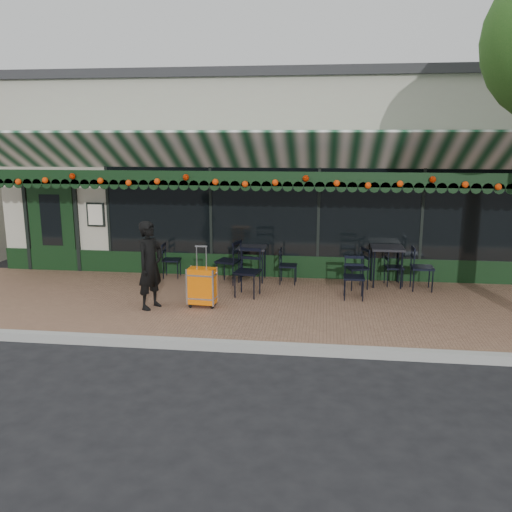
# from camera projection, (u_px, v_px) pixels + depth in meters

# --- Properties ---
(ground) EXTENTS (80.00, 80.00, 0.00)m
(ground) POSITION_uv_depth(u_px,v_px,m) (223.00, 348.00, 8.49)
(ground) COLOR black
(ground) RESTS_ON ground
(sidewalk) EXTENTS (18.00, 4.00, 0.15)m
(sidewalk) POSITION_uv_depth(u_px,v_px,m) (242.00, 305.00, 10.41)
(sidewalk) COLOR brown
(sidewalk) RESTS_ON ground
(curb) EXTENTS (18.00, 0.16, 0.15)m
(curb) POSITION_uv_depth(u_px,v_px,m) (222.00, 346.00, 8.39)
(curb) COLOR #9E9E99
(curb) RESTS_ON ground
(restaurant_building) EXTENTS (12.00, 9.60, 4.50)m
(restaurant_building) POSITION_uv_depth(u_px,v_px,m) (272.00, 172.00, 15.60)
(restaurant_building) COLOR #A9A493
(restaurant_building) RESTS_ON ground
(woman) EXTENTS (0.58, 0.69, 1.62)m
(woman) POSITION_uv_depth(u_px,v_px,m) (150.00, 265.00, 9.85)
(woman) COLOR black
(woman) RESTS_ON sidewalk
(suitcase) EXTENTS (0.52, 0.32, 1.15)m
(suitcase) POSITION_uv_depth(u_px,v_px,m) (202.00, 287.00, 10.01)
(suitcase) COLOR orange
(suitcase) RESTS_ON sidewalk
(cafe_table_a) EXTENTS (0.67, 0.67, 0.83)m
(cafe_table_a) POSITION_uv_depth(u_px,v_px,m) (387.00, 251.00, 11.43)
(cafe_table_a) COLOR black
(cafe_table_a) RESTS_ON sidewalk
(cafe_table_b) EXTENTS (0.61, 0.61, 0.76)m
(cafe_table_b) POSITION_uv_depth(u_px,v_px,m) (252.00, 250.00, 11.82)
(cafe_table_b) COLOR black
(cafe_table_b) RESTS_ON sidewalk
(chair_a_left) EXTENTS (0.55, 0.55, 0.86)m
(chair_a_left) POSITION_uv_depth(u_px,v_px,m) (357.00, 268.00, 11.24)
(chair_a_left) COLOR black
(chair_a_left) RESTS_ON sidewalk
(chair_a_right) EXTENTS (0.42, 0.42, 0.77)m
(chair_a_right) POSITION_uv_depth(u_px,v_px,m) (394.00, 268.00, 11.47)
(chair_a_right) COLOR black
(chair_a_right) RESTS_ON sidewalk
(chair_a_front) EXTENTS (0.42, 0.42, 0.84)m
(chair_a_front) POSITION_uv_depth(u_px,v_px,m) (354.00, 278.00, 10.51)
(chair_a_front) COLOR black
(chair_a_front) RESTS_ON sidewalk
(chair_a_extra) EXTENTS (0.46, 0.46, 0.92)m
(chair_a_extra) POSITION_uv_depth(u_px,v_px,m) (422.00, 268.00, 11.12)
(chair_a_extra) COLOR black
(chair_a_extra) RESTS_ON sidewalk
(chair_b_left) EXTENTS (0.58, 0.58, 0.95)m
(chair_b_left) POSITION_uv_depth(u_px,v_px,m) (228.00, 262.00, 11.63)
(chair_b_left) COLOR black
(chair_b_left) RESTS_ON sidewalk
(chair_b_right) EXTENTS (0.40, 0.40, 0.77)m
(chair_b_right) POSITION_uv_depth(u_px,v_px,m) (288.00, 266.00, 11.62)
(chair_b_right) COLOR black
(chair_b_right) RESTS_ON sidewalk
(chair_b_front) EXTENTS (0.56, 0.56, 0.96)m
(chair_b_front) POSITION_uv_depth(u_px,v_px,m) (247.00, 273.00, 10.67)
(chair_b_front) COLOR black
(chair_b_front) RESTS_ON sidewalk
(chair_solo) EXTENTS (0.42, 0.42, 0.79)m
(chair_solo) POSITION_uv_depth(u_px,v_px,m) (172.00, 260.00, 12.14)
(chair_solo) COLOR black
(chair_solo) RESTS_ON sidewalk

